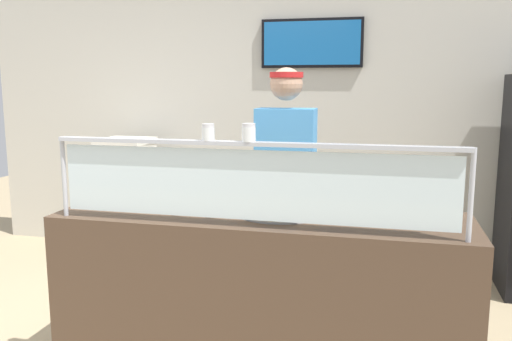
# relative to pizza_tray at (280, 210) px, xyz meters

# --- Properties ---
(ground_plane) EXTENTS (12.00, 12.00, 0.00)m
(ground_plane) POSITION_rel_pizza_tray_xyz_m (-0.09, 0.60, -0.97)
(ground_plane) COLOR tan
(ground_plane) RESTS_ON ground
(shop_rear_unit) EXTENTS (6.65, 0.13, 2.70)m
(shop_rear_unit) POSITION_rel_pizza_tray_xyz_m (-0.09, 2.10, 0.39)
(shop_rear_unit) COLOR beige
(shop_rear_unit) RESTS_ON ground
(serving_counter) EXTENTS (2.25, 0.65, 0.95)m
(serving_counter) POSITION_rel_pizza_tray_xyz_m (-0.09, -0.07, -0.49)
(serving_counter) COLOR #4C3828
(serving_counter) RESTS_ON ground
(sneeze_guard) EXTENTS (2.07, 0.06, 0.43)m
(sneeze_guard) POSITION_rel_pizza_tray_xyz_m (-0.09, -0.34, 0.26)
(sneeze_guard) COLOR #B2B5BC
(sneeze_guard) RESTS_ON serving_counter
(pizza_tray) EXTENTS (0.52, 0.52, 0.04)m
(pizza_tray) POSITION_rel_pizza_tray_xyz_m (0.00, 0.00, 0.00)
(pizza_tray) COLOR #9EA0A8
(pizza_tray) RESTS_ON serving_counter
(pizza_server) EXTENTS (0.13, 0.29, 0.01)m
(pizza_server) POSITION_rel_pizza_tray_xyz_m (0.04, -0.02, 0.02)
(pizza_server) COLOR #ADAFB7
(pizza_server) RESTS_ON pizza_tray
(parmesan_shaker) EXTENTS (0.06, 0.06, 0.08)m
(parmesan_shaker) POSITION_rel_pizza_tray_xyz_m (-0.30, -0.34, 0.45)
(parmesan_shaker) COLOR white
(parmesan_shaker) RESTS_ON sneeze_guard
(pepper_flake_shaker) EXTENTS (0.07, 0.07, 0.09)m
(pepper_flake_shaker) POSITION_rel_pizza_tray_xyz_m (-0.09, -0.34, 0.45)
(pepper_flake_shaker) COLOR white
(pepper_flake_shaker) RESTS_ON sneeze_guard
(worker_figure) EXTENTS (0.41, 0.50, 1.76)m
(worker_figure) POSITION_rel_pizza_tray_xyz_m (-0.07, 0.55, 0.04)
(worker_figure) COLOR #23232D
(worker_figure) RESTS_ON ground
(prep_shelf) EXTENTS (0.70, 0.55, 0.89)m
(prep_shelf) POSITION_rel_pizza_tray_xyz_m (-1.77, 1.61, -0.52)
(prep_shelf) COLOR #B7BABF
(prep_shelf) RESTS_ON ground
(pizza_box_stack) EXTENTS (0.47, 0.47, 0.27)m
(pizza_box_stack) POSITION_rel_pizza_tray_xyz_m (-1.77, 1.61, 0.06)
(pizza_box_stack) COLOR silver
(pizza_box_stack) RESTS_ON prep_shelf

